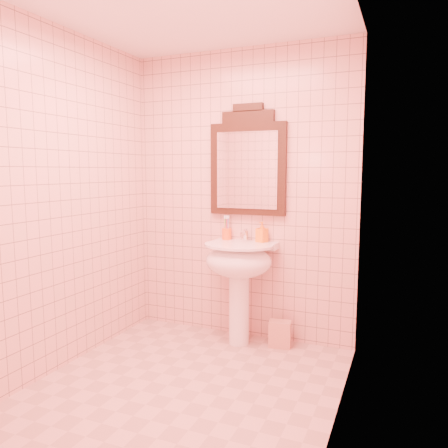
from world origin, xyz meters
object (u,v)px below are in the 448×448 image
at_px(mirror, 248,164).
at_px(soap_dispenser, 262,232).
at_px(towel, 280,334).
at_px(pedestal_sink, 239,268).
at_px(toothbrush_cup, 227,234).

relative_size(mirror, soap_dispenser, 5.32).
xyz_separation_m(mirror, towel, (0.34, -0.13, -1.41)).
height_order(pedestal_sink, soap_dispenser, soap_dispenser).
bearing_deg(toothbrush_cup, towel, -10.98).
bearing_deg(towel, pedestal_sink, -167.66).
xyz_separation_m(mirror, soap_dispenser, (0.15, -0.04, -0.57)).
bearing_deg(pedestal_sink, soap_dispenser, 47.92).
bearing_deg(soap_dispenser, mirror, -173.60).
relative_size(toothbrush_cup, towel, 0.86).
xyz_separation_m(pedestal_sink, soap_dispenser, (0.15, 0.16, 0.29)).
relative_size(pedestal_sink, mirror, 0.92).
distance_m(toothbrush_cup, soap_dispenser, 0.33).
bearing_deg(toothbrush_cup, mirror, 7.68).
relative_size(pedestal_sink, toothbrush_cup, 4.57).
distance_m(pedestal_sink, toothbrush_cup, 0.36).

